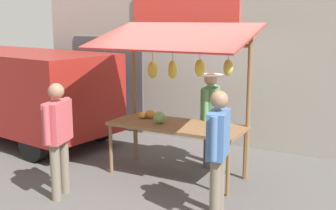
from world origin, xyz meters
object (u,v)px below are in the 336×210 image
market_stall (176,84)px  shopper_in_grey_tee (58,132)px  vendor_with_sunhat (210,111)px  parked_van (16,86)px  shopper_with_shopping_bag (218,145)px

market_stall → shopper_in_grey_tee: size_ratio=1.49×
vendor_with_sunhat → parked_van: size_ratio=0.36×
shopper_with_shopping_bag → parked_van: parked_van is taller
shopper_with_shopping_bag → market_stall: bearing=35.2°
market_stall → shopper_with_shopping_bag: market_stall is taller
market_stall → shopper_with_shopping_bag: bearing=136.3°
vendor_with_sunhat → shopper_in_grey_tee: size_ratio=0.99×
vendor_with_sunhat → parked_van: parked_van is taller
market_stall → vendor_with_sunhat: (-0.29, -0.72, -0.55)m
shopper_with_shopping_bag → shopper_in_grey_tee: bearing=89.9°
market_stall → parked_van: (4.12, -0.46, -0.41)m
vendor_with_sunhat → parked_van: 4.43m
market_stall → vendor_with_sunhat: size_ratio=1.51×
shopper_with_shopping_bag → parked_van: (5.31, -1.59, 0.14)m
vendor_with_sunhat → shopper_in_grey_tee: 2.68m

